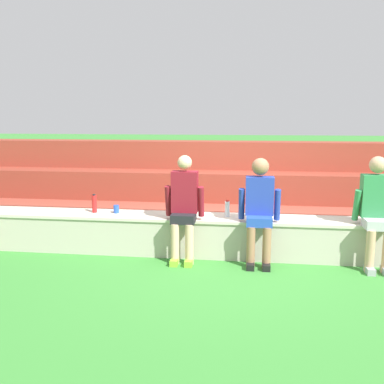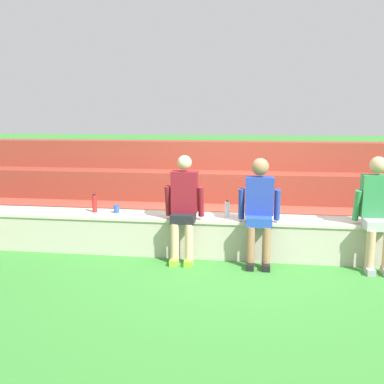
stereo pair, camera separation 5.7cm
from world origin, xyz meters
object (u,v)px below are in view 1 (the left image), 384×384
Objects in this scene: water_bottle_center_gap at (227,209)px; water_bottle_near_right at (94,204)px; person_right_of_center at (377,208)px; person_center at (259,207)px; person_left_of_center at (184,205)px; plastic_cup_left_end at (116,209)px.

water_bottle_near_right reaches higher than water_bottle_center_gap.
person_center is at bearing -178.16° from person_right_of_center.
person_right_of_center is at bearing -4.22° from water_bottle_near_right.
person_left_of_center is 0.99× the size of person_right_of_center.
person_left_of_center is 12.20× the size of plastic_cup_left_end.
water_bottle_center_gap is 0.87× the size of water_bottle_near_right.
person_center reaches higher than water_bottle_near_right.
water_bottle_near_right is 0.34m from plastic_cup_left_end.
person_center reaches higher than water_bottle_center_gap.
person_center is 0.98× the size of person_right_of_center.
water_bottle_near_right is at bearing 179.66° from water_bottle_center_gap.
person_right_of_center is 3.88m from water_bottle_near_right.
plastic_cup_left_end is (-1.62, 0.01, -0.05)m from water_bottle_center_gap.
person_right_of_center reaches higher than water_bottle_near_right.
plastic_cup_left_end is (0.33, 0.00, -0.07)m from water_bottle_near_right.
person_left_of_center is 2.49m from person_right_of_center.
water_bottle_near_right reaches higher than plastic_cup_left_end.
person_left_of_center is 1.42m from water_bottle_near_right.
person_left_of_center is 5.22× the size of water_bottle_near_right.
plastic_cup_left_end is (-3.54, 0.29, -0.18)m from person_right_of_center.
plastic_cup_left_end is (-1.05, 0.33, -0.16)m from person_left_of_center.
plastic_cup_left_end is at bearing 179.51° from water_bottle_center_gap.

